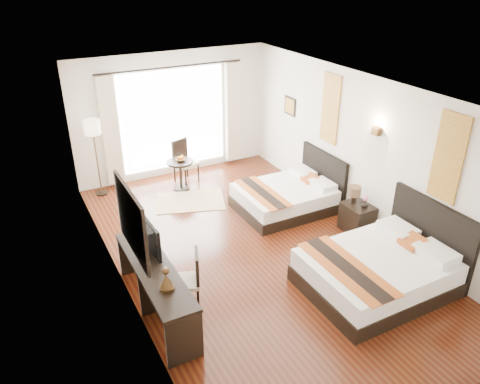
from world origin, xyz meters
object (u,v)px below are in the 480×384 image
desk_chair (187,289)px  bed_near (381,269)px  fruit_bowl (181,160)px  console_desk (156,289)px  nightstand (357,218)px  television (143,235)px  bed_far (288,196)px  table_lamp (354,192)px  side_table (181,175)px  vase (364,206)px  window_chair (186,169)px  floor_lamp (93,132)px

desk_chair → bed_near: bearing=-178.2°
bed_near → fruit_bowl: 4.85m
bed_near → desk_chair: 2.95m
console_desk → desk_chair: bearing=-9.9°
nightstand → television: television is taller
bed_far → desk_chair: 3.42m
table_lamp → desk_chair: 3.61m
side_table → television: bearing=-119.4°
table_lamp → side_table: 3.79m
nightstand → vase: (0.03, -0.11, 0.30)m
console_desk → desk_chair: size_ratio=2.47×
vase → side_table: bearing=124.6°
console_desk → side_table: (1.76, 3.57, -0.05)m
nightstand → window_chair: (-1.99, 3.48, 0.03)m
bed_near → floor_lamp: (-3.06, 5.18, 1.08)m
console_desk → fruit_bowl: size_ratio=10.13×
television → fruit_bowl: television is taller
vase → fruit_bowl: (-2.24, 3.27, 0.12)m
floor_lamp → side_table: floor_lamp is taller
bed_near → floor_lamp: bearing=120.6°
console_desk → floor_lamp: (0.15, 4.13, 1.02)m
console_desk → side_table: bearing=63.7°
bed_near → table_lamp: 1.79m
nightstand → bed_near: bearing=-118.3°
bed_far → vase: bearing=-64.7°
nightstand → table_lamp: size_ratio=1.50×
vase → fruit_bowl: fruit_bowl is taller
bed_near → console_desk: (-3.21, 1.06, 0.06)m
bed_far → console_desk: (-3.35, -1.72, 0.10)m
bed_far → television: television is taller
bed_near → nightstand: (0.78, 1.45, -0.05)m
vase → desk_chair: 3.62m
desk_chair → side_table: 3.88m
television → window_chair: (1.98, 3.40, -0.71)m
bed_near → bed_far: bed_near is taller
television → desk_chair: television is taller
desk_chair → side_table: desk_chair is taller
bed_near → window_chair: bed_near is taller
nightstand → vase: 0.32m
console_desk → floor_lamp: floor_lamp is taller
bed_near → table_lamp: (0.75, 1.57, 0.44)m
nightstand → vase: vase is taller
floor_lamp → window_chair: bearing=-7.7°
window_chair → desk_chair: bearing=-40.8°
vase → fruit_bowl: size_ratio=0.60×
bed_far → console_desk: bed_far is taller
nightstand → television: (-3.97, 0.08, 0.74)m
floor_lamp → side_table: 2.02m
vase → side_table: (-2.26, 3.28, -0.24)m
desk_chair → television: bearing=-31.9°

